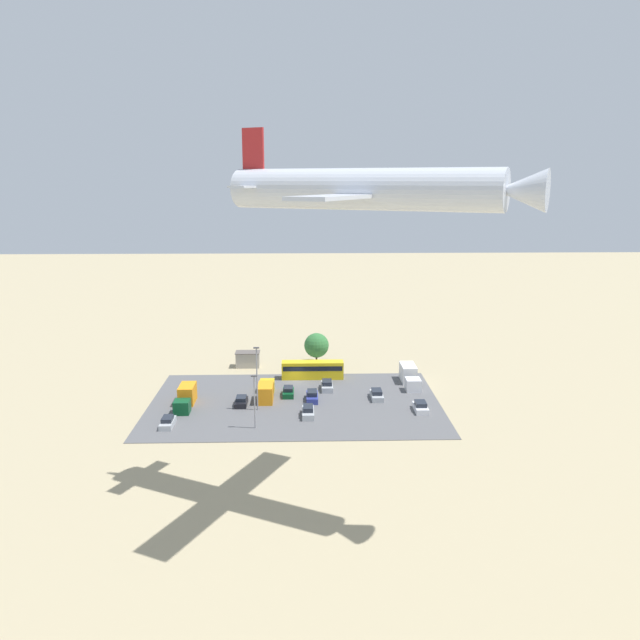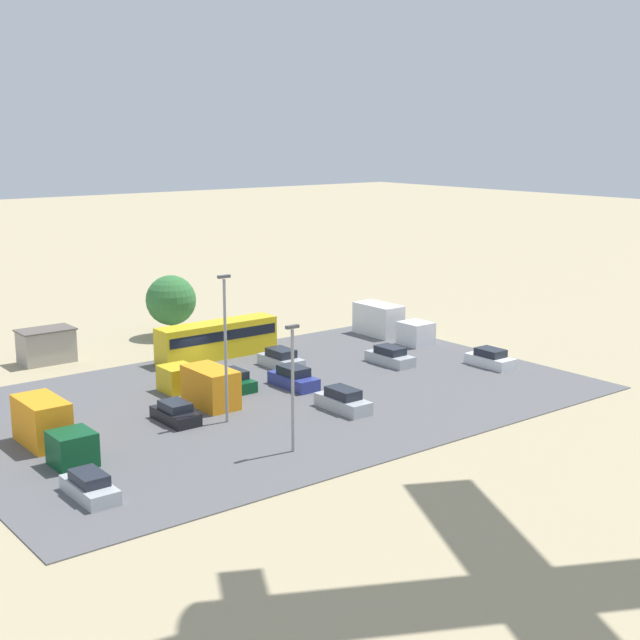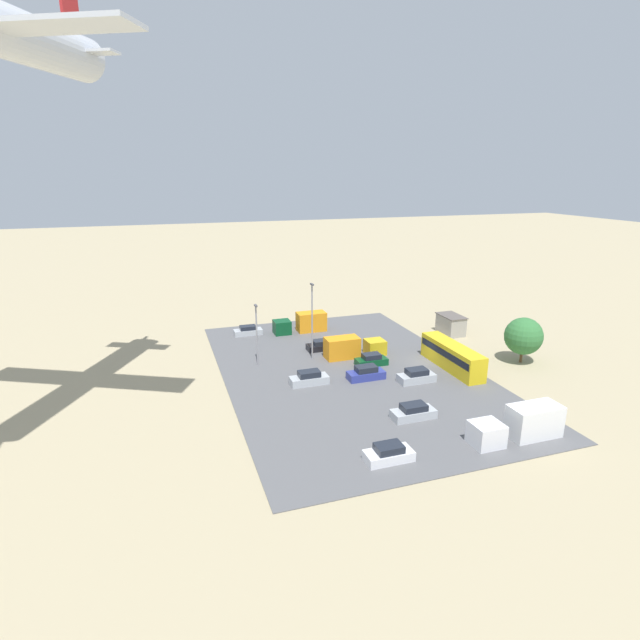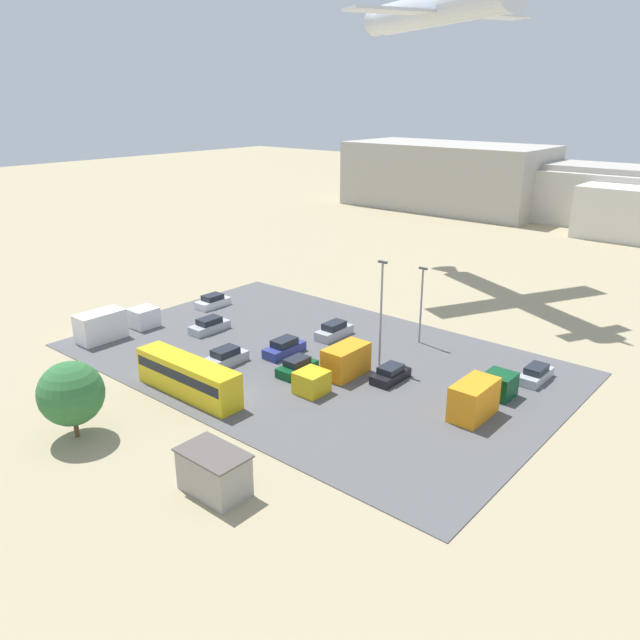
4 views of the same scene
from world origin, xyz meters
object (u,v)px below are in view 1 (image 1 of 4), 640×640
at_px(parked_car_2, 312,396).
at_px(parked_car_6, 168,422).
at_px(parked_truck_2, 186,397).
at_px(parked_car_3, 288,392).
at_px(parked_car_4, 377,395).
at_px(shed_building, 248,359).
at_px(parked_car_1, 327,386).
at_px(parked_truck_1, 409,376).
at_px(parked_car_0, 241,401).
at_px(airplane, 377,189).
at_px(parked_truck_0, 266,391).
at_px(parked_car_7, 308,412).
at_px(bus, 313,369).
at_px(parked_car_5, 421,407).

xyz_separation_m(parked_car_2, parked_car_6, (21.48, 10.33, -0.10)).
xyz_separation_m(parked_car_2, parked_truck_2, (20.30, 1.84, 0.67)).
distance_m(parked_car_3, parked_car_4, 14.82).
distance_m(shed_building, parked_car_1, 20.52).
xyz_separation_m(parked_car_6, parked_truck_1, (-38.90, -18.42, 0.81)).
distance_m(parked_car_0, parked_car_2, 11.60).
xyz_separation_m(parked_car_6, parked_truck_2, (-1.18, -8.48, 0.77)).
height_order(shed_building, parked_car_4, shed_building).
bearing_deg(shed_building, parked_truck_2, 69.23).
relative_size(parked_car_0, parked_car_6, 0.94).
xyz_separation_m(parked_car_3, parked_car_6, (17.50, 12.82, -0.04)).
xyz_separation_m(parked_truck_2, airplane, (-26.19, 32.91, 33.19)).
xyz_separation_m(parked_car_3, parked_truck_0, (3.65, 1.31, 0.66)).
distance_m(parked_truck_0, airplane, 50.80).
height_order(parked_car_0, airplane, airplane).
bearing_deg(parked_car_7, parked_car_3, -71.01).
xyz_separation_m(bus, parked_car_6, (21.74, 22.02, -1.12)).
bearing_deg(parked_car_1, parked_car_2, -116.33).
height_order(parked_car_4, parked_car_7, parked_car_7).
height_order(parked_car_0, parked_car_6, parked_car_0).
distance_m(parked_car_3, parked_truck_2, 16.91).
relative_size(parked_car_0, parked_car_2, 0.89).
height_order(parked_car_3, parked_car_4, parked_car_4).
bearing_deg(parked_car_6, parked_truck_0, -140.29).
xyz_separation_m(bus, parked_truck_0, (7.89, 10.52, -0.42)).
xyz_separation_m(parked_car_0, parked_truck_2, (8.84, 0.01, 0.77)).
bearing_deg(shed_building, parked_car_1, 136.45).
distance_m(parked_truck_2, airplane, 53.58).
relative_size(parked_car_3, parked_truck_1, 0.45).
bearing_deg(parked_car_5, parked_truck_0, -14.65).
bearing_deg(parked_car_6, shed_building, -107.27).
bearing_deg(parked_car_3, parked_car_1, 23.52).
bearing_deg(parked_car_1, parked_truck_2, -162.54).
distance_m(shed_building, parked_car_5, 38.25).
distance_m(bus, parked_car_7, 18.70).
height_order(parked_car_2, parked_car_4, parked_car_2).
relative_size(parked_car_0, parked_car_1, 0.91).
xyz_separation_m(parked_car_0, parked_car_5, (-28.41, 3.41, 0.03)).
relative_size(shed_building, parked_truck_1, 0.51).
bearing_deg(parked_car_4, parked_truck_0, 178.06).
relative_size(parked_car_3, parked_truck_0, 0.49).
xyz_separation_m(shed_building, parked_car_5, (-29.15, 24.75, -0.79)).
relative_size(parked_car_0, parked_car_5, 0.95).
bearing_deg(shed_building, parked_car_4, 140.42).
relative_size(parked_car_1, parked_car_3, 1.08).
bearing_deg(parked_car_3, parked_truck_0, -160.27).
distance_m(parked_car_3, parked_truck_1, 22.13).
distance_m(parked_car_5, parked_truck_0, 25.41).
xyz_separation_m(bus, parked_car_7, (0.99, 18.65, -1.03)).
relative_size(parked_car_4, parked_car_7, 1.00).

